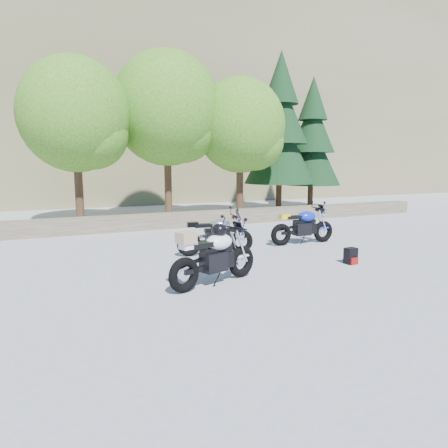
{
  "coord_description": "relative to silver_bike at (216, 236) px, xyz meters",
  "views": [
    {
      "loc": [
        -3.6,
        -7.42,
        2.15
      ],
      "look_at": [
        0.2,
        1.0,
        0.75
      ],
      "focal_mm": 32.0,
      "sensor_mm": 36.0,
      "label": 1
    }
  ],
  "objects": [
    {
      "name": "ground",
      "position": [
        -0.06,
        -1.14,
        -0.46
      ],
      "size": [
        90.0,
        90.0,
        0.0
      ],
      "primitive_type": "plane",
      "color": "gray",
      "rests_on": "ground"
    },
    {
      "name": "stone_wall",
      "position": [
        -0.06,
        4.36,
        -0.21
      ],
      "size": [
        22.0,
        0.55,
        0.5
      ],
      "primitive_type": "cube",
      "color": "brown",
      "rests_on": "ground"
    },
    {
      "name": "hillside",
      "position": [
        2.94,
        26.86,
        7.04
      ],
      "size": [
        80.0,
        30.0,
        15.0
      ],
      "primitive_type": "cube",
      "color": "#696941",
      "rests_on": "ground"
    },
    {
      "name": "tree_decid_left",
      "position": [
        -2.45,
        5.99,
        3.18
      ],
      "size": [
        3.67,
        3.67,
        5.62
      ],
      "color": "#382314",
      "rests_on": "ground"
    },
    {
      "name": "tree_decid_mid",
      "position": [
        0.85,
        6.39,
        3.58
      ],
      "size": [
        4.08,
        4.08,
        6.24
      ],
      "color": "#382314",
      "rests_on": "ground"
    },
    {
      "name": "tree_decid_right",
      "position": [
        3.65,
        5.79,
        3.04
      ],
      "size": [
        3.54,
        3.54,
        5.41
      ],
      "color": "#382314",
      "rests_on": "ground"
    },
    {
      "name": "conifer_near",
      "position": [
        6.14,
        7.06,
        3.22
      ],
      "size": [
        3.17,
        3.17,
        7.06
      ],
      "color": "#382314",
      "rests_on": "ground"
    },
    {
      "name": "conifer_far",
      "position": [
        8.34,
        7.66,
        2.81
      ],
      "size": [
        2.82,
        2.82,
        6.27
      ],
      "color": "#382314",
      "rests_on": "ground"
    },
    {
      "name": "silver_bike",
      "position": [
        0.0,
        0.0,
        0.0
      ],
      "size": [
        1.86,
        0.59,
        0.94
      ],
      "rotation": [
        0.0,
        0.0,
        -0.16
      ],
      "color": "black",
      "rests_on": "ground"
    },
    {
      "name": "white_bike",
      "position": [
        -0.97,
        -2.17,
        0.08
      ],
      "size": [
        1.92,
        0.86,
        1.1
      ],
      "rotation": [
        0.0,
        0.0,
        0.33
      ],
      "color": "black",
      "rests_on": "ground"
    },
    {
      "name": "blue_bike",
      "position": [
        2.65,
        0.24,
        0.01
      ],
      "size": [
        1.93,
        0.61,
        0.97
      ],
      "rotation": [
        0.0,
        0.0,
        -0.04
      ],
      "color": "black",
      "rests_on": "ground"
    },
    {
      "name": "backpack",
      "position": [
        2.31,
        -2.01,
        -0.29
      ],
      "size": [
        0.27,
        0.24,
        0.35
      ],
      "rotation": [
        0.0,
        0.0,
        0.09
      ],
      "color": "black",
      "rests_on": "ground"
    }
  ]
}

